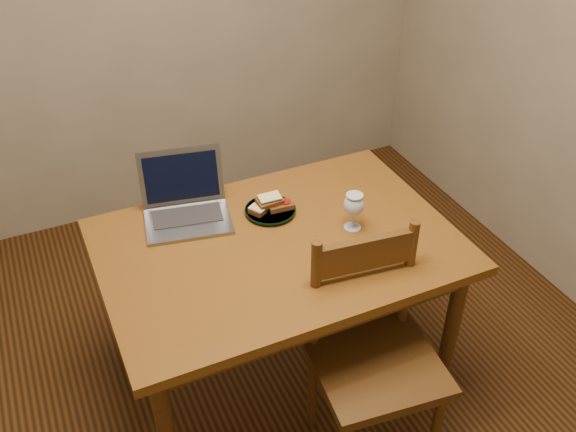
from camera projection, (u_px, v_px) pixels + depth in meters
name	position (u px, v px, depth m)	size (l,w,h in m)	color
floor	(268.00, 396.00, 2.72)	(3.20, 3.20, 0.02)	black
table	(278.00, 260.00, 2.42)	(1.30, 0.90, 0.74)	#522B0D
chair	(375.00, 350.00, 2.25)	(0.48, 0.46, 0.47)	#41250D
plate	(270.00, 211.00, 2.51)	(0.20, 0.20, 0.02)	black
sandwich_cheese	(261.00, 207.00, 2.49)	(0.10, 0.06, 0.03)	#381E0C
sandwich_tomato	(280.00, 205.00, 2.50)	(0.10, 0.06, 0.03)	#381E0C
sandwich_top	(270.00, 200.00, 2.49)	(0.10, 0.06, 0.03)	#381E0C
milk_glass	(354.00, 211.00, 2.39)	(0.08, 0.08, 0.15)	white
laptop	(185.00, 200.00, 2.48)	(0.37, 0.35, 0.23)	slate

